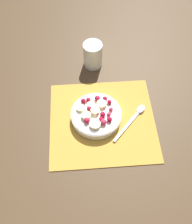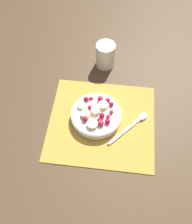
% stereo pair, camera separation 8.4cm
% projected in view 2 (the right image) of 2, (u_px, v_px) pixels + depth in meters
% --- Properties ---
extents(ground_plane, '(3.00, 3.00, 0.00)m').
position_uv_depth(ground_plane, '(102.00, 122.00, 0.88)').
color(ground_plane, '#4C3823').
extents(placemat, '(0.37, 0.34, 0.01)m').
position_uv_depth(placemat, '(102.00, 122.00, 0.87)').
color(placemat, gold).
rests_on(placemat, ground_plane).
extents(fruit_bowl, '(0.17, 0.17, 0.05)m').
position_uv_depth(fruit_bowl, '(96.00, 115.00, 0.86)').
color(fruit_bowl, white).
rests_on(fruit_bowl, placemat).
extents(spoon, '(0.14, 0.15, 0.01)m').
position_uv_depth(spoon, '(136.00, 122.00, 0.87)').
color(spoon, silver).
rests_on(spoon, placemat).
extents(drinking_glass, '(0.07, 0.07, 0.10)m').
position_uv_depth(drinking_glass, '(105.00, 55.00, 0.97)').
color(drinking_glass, white).
rests_on(drinking_glass, ground_plane).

